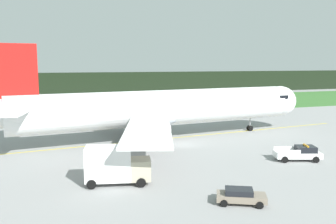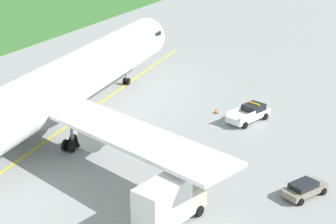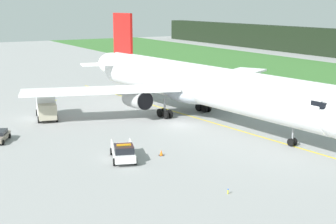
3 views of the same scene
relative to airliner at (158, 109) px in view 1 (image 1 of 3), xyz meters
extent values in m
plane|color=gray|center=(2.25, -4.31, -4.77)|extent=(320.00, 320.00, 0.00)
cube|color=#396C2F|center=(2.25, 47.26, -4.75)|extent=(320.00, 42.18, 0.04)
cube|color=black|center=(2.25, 81.06, -0.62)|extent=(288.00, 5.36, 8.29)
cube|color=yellow|center=(0.52, 0.05, -4.76)|extent=(70.52, 7.34, 0.01)
cylinder|color=white|center=(0.52, 0.05, 0.14)|extent=(44.60, 9.77, 5.40)
ellipsoid|color=white|center=(23.63, 2.36, 0.14)|extent=(6.44, 5.96, 5.40)
ellipsoid|color=#B0B9C4|center=(-1.68, -0.17, -1.34)|extent=(11.66, 6.75, 2.97)
cube|color=black|center=(22.35, 2.23, 1.09)|extent=(2.30, 5.28, 0.70)
cube|color=white|center=(-7.32, 10.99, -0.53)|extent=(14.62, 20.99, 0.35)
cylinder|color=#AFAFAF|center=(-4.51, 6.91, -1.83)|extent=(4.23, 3.02, 2.64)
cylinder|color=black|center=(-2.48, 7.11, -1.83)|extent=(0.36, 2.42, 2.42)
cube|color=white|center=(-5.00, -12.22, -0.53)|extent=(11.14, 21.71, 0.35)
cylinder|color=#AFAFAF|center=(-3.06, -7.66, -1.83)|extent=(4.23, 3.02, 2.64)
cylinder|color=black|center=(-1.02, -7.46, -1.83)|extent=(0.36, 2.42, 2.42)
cube|color=red|center=(-19.83, -1.98, 5.33)|extent=(5.62, 0.99, 8.22)
cube|color=white|center=(-20.70, 1.64, 1.09)|extent=(5.59, 7.62, 0.28)
cube|color=white|center=(-19.97, -5.70, 1.09)|extent=(4.45, 7.47, 0.28)
cylinder|color=gray|center=(17.27, 1.72, -3.21)|extent=(0.20, 0.20, 2.21)
cylinder|color=black|center=(17.24, 1.98, -4.32)|extent=(0.92, 0.31, 0.90)
cylinder|color=black|center=(17.29, 1.47, -4.32)|extent=(0.92, 0.31, 0.90)
cylinder|color=gray|center=(-3.02, 3.22, -3.06)|extent=(0.28, 0.28, 2.21)
cylinder|color=black|center=(-2.29, 2.95, -4.17)|extent=(1.22, 0.42, 1.20)
cylinder|color=black|center=(-2.36, 3.64, -4.17)|extent=(1.22, 0.42, 1.20)
cylinder|color=black|center=(-3.69, 2.81, -4.17)|extent=(1.22, 0.42, 1.20)
cylinder|color=black|center=(-3.75, 3.50, -4.17)|extent=(1.22, 0.42, 1.20)
cylinder|color=gray|center=(-2.33, -3.76, -3.06)|extent=(0.28, 0.28, 2.21)
cylinder|color=black|center=(-1.66, -3.34, -4.17)|extent=(1.22, 0.42, 1.20)
cylinder|color=black|center=(-1.59, -4.04, -4.17)|extent=(1.22, 0.42, 1.20)
cylinder|color=black|center=(-3.06, -3.48, -4.17)|extent=(1.22, 0.42, 1.20)
cylinder|color=black|center=(-2.99, -4.18, -4.17)|extent=(1.22, 0.42, 1.20)
cube|color=white|center=(12.36, -16.97, -4.04)|extent=(5.80, 3.71, 0.70)
cube|color=black|center=(13.28, -17.29, -3.34)|extent=(2.67, 2.50, 0.70)
cube|color=white|center=(11.45, -15.62, -3.46)|extent=(2.49, 0.94, 0.45)
cube|color=white|center=(10.81, -17.48, -3.46)|extent=(2.49, 0.94, 0.45)
cube|color=orange|center=(13.28, -17.29, -2.91)|extent=(0.66, 1.43, 0.16)
cylinder|color=black|center=(14.44, -16.57, -4.39)|extent=(0.80, 0.47, 0.76)
cylinder|color=black|center=(13.76, -18.56, -4.39)|extent=(0.80, 0.47, 0.76)
cylinder|color=black|center=(10.96, -15.38, -4.39)|extent=(0.80, 0.47, 0.76)
cylinder|color=black|center=(10.28, -17.37, -4.39)|extent=(0.80, 0.47, 0.76)
cube|color=#B2AA91|center=(-7.69, -18.90, -3.32)|extent=(2.38, 2.76, 2.00)
cube|color=white|center=(-10.74, -18.21, -2.66)|extent=(4.77, 3.30, 3.31)
cylinder|color=#99999E|center=(-9.90, -18.40, -4.41)|extent=(0.77, 0.27, 1.04)
cylinder|color=#99999E|center=(-11.59, -18.02, -4.41)|extent=(0.77, 0.27, 1.04)
cylinder|color=black|center=(-7.43, -17.73, -4.32)|extent=(0.94, 0.45, 0.90)
cylinder|color=black|center=(-7.96, -20.07, -4.32)|extent=(0.94, 0.45, 0.90)
cylinder|color=black|center=(-11.97, -16.71, -4.32)|extent=(0.94, 0.45, 0.90)
cylinder|color=black|center=(-12.49, -19.05, -4.32)|extent=(0.94, 0.45, 0.90)
cube|color=gray|center=(-1.04, -26.67, -4.19)|extent=(4.43, 3.37, 0.55)
cube|color=black|center=(-1.22, -26.58, -3.69)|extent=(2.73, 2.38, 0.45)
cylinder|color=black|center=(0.64, -26.53, -4.47)|extent=(0.62, 0.43, 0.60)
cylinder|color=black|center=(-0.15, -28.10, -4.47)|extent=(0.62, 0.43, 0.60)
cylinder|color=black|center=(-1.92, -25.24, -4.47)|extent=(0.62, 0.43, 0.60)
cylinder|color=black|center=(-2.71, -26.81, -4.47)|extent=(0.62, 0.43, 0.60)
cube|color=black|center=(13.07, -12.86, -4.75)|extent=(0.48, 0.48, 0.03)
cone|color=orange|center=(13.07, -12.86, -4.45)|extent=(0.37, 0.37, 0.58)
camera|label=1|loc=(-16.13, -51.87, 6.95)|focal=38.31mm
camera|label=2|loc=(-42.71, -34.96, 19.01)|focal=59.37mm
camera|label=3|loc=(57.24, -37.32, 10.95)|focal=53.23mm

